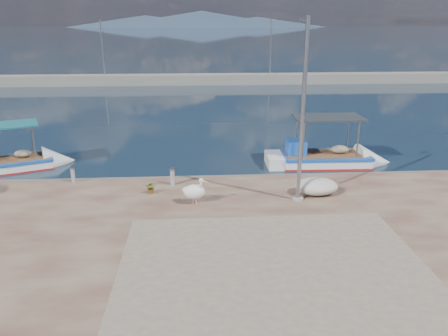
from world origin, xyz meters
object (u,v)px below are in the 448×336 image
(lamp_post, at_px, (302,119))
(bollard_near, at_px, (172,176))
(boat_left, at_px, (8,166))
(pelican, at_px, (195,191))
(boat_right, at_px, (323,160))

(lamp_post, relative_size, bollard_near, 9.31)
(boat_left, distance_m, pelican, 11.51)
(boat_left, xyz_separation_m, pelican, (9.63, -6.26, 0.80))
(bollard_near, bearing_deg, lamp_post, -21.68)
(boat_left, relative_size, lamp_post, 0.87)
(boat_left, height_order, pelican, boat_left)
(boat_right, distance_m, lamp_post, 7.40)
(lamp_post, xyz_separation_m, bollard_near, (-5.08, 2.02, -2.89))
(boat_left, bearing_deg, bollard_near, -47.57)
(lamp_post, distance_m, bollard_near, 6.18)
(lamp_post, height_order, bollard_near, lamp_post)
(boat_right, relative_size, pelican, 5.57)
(boat_left, relative_size, boat_right, 0.95)
(boat_right, xyz_separation_m, pelican, (-6.87, -6.01, 0.78))
(boat_left, xyz_separation_m, boat_right, (16.50, -0.24, 0.02))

